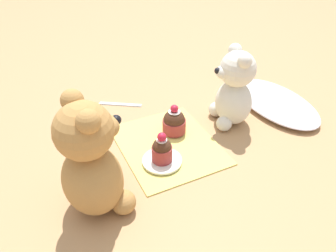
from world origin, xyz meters
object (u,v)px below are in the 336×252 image
object	(u,v)px
teaspoon	(120,104)
teddy_bear_tan	(92,163)
cupcake_near_tan_bear	(162,150)
saucer_plate	(162,160)
cupcake_near_cream_bear	(174,122)
teddy_bear_cream	(234,90)

from	to	relation	value
teaspoon	teddy_bear_tan	bearing A→B (deg)	96.84
cupcake_near_tan_bear	saucer_plate	bearing A→B (deg)	0.00
cupcake_near_cream_bear	cupcake_near_tan_bear	world-z (taller)	cupcake_near_tan_bear
teddy_bear_tan	saucer_plate	distance (m)	0.19
cupcake_near_cream_bear	teaspoon	world-z (taller)	cupcake_near_cream_bear
teaspoon	teddy_bear_cream	bearing A→B (deg)	171.26
teaspoon	cupcake_near_tan_bear	bearing A→B (deg)	123.05
teddy_bear_cream	cupcake_near_tan_bear	xyz separation A→B (m)	(0.07, -0.23, -0.05)
teddy_bear_cream	teaspoon	bearing A→B (deg)	-116.07
cupcake_near_tan_bear	teddy_bear_cream	bearing A→B (deg)	107.06
saucer_plate	teddy_bear_cream	bearing A→B (deg)	107.06
saucer_plate	teaspoon	bearing A→B (deg)	-179.39
cupcake_near_cream_bear	teaspoon	distance (m)	0.20
cupcake_near_cream_bear	cupcake_near_tan_bear	bearing A→B (deg)	-39.93
saucer_plate	cupcake_near_tan_bear	size ratio (longest dim) A/B	1.20
teddy_bear_tan	cupcake_near_tan_bear	xyz separation A→B (m)	(-0.05, 0.16, -0.07)
cupcake_near_cream_bear	cupcake_near_tan_bear	xyz separation A→B (m)	(0.09, -0.07, 0.01)
cupcake_near_tan_bear	teaspoon	size ratio (longest dim) A/B	0.60
teddy_bear_cream	cupcake_near_tan_bear	distance (m)	0.24
saucer_plate	cupcake_near_tan_bear	xyz separation A→B (m)	(-0.00, 0.00, 0.03)
teddy_bear_cream	saucer_plate	size ratio (longest dim) A/B	2.29
cupcake_near_cream_bear	saucer_plate	size ratio (longest dim) A/B	0.86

